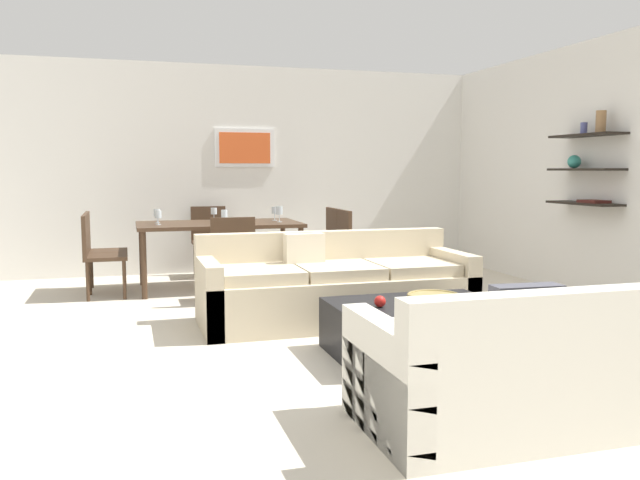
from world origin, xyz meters
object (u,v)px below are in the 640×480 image
at_px(dining_table, 219,228).
at_px(wine_glass_left_far, 157,213).
at_px(apple_on_coffee_table, 380,301).
at_px(wine_glass_foot, 224,215).
at_px(dining_chair_left_far, 99,246).
at_px(wine_glass_head, 214,211).
at_px(dining_chair_foot, 232,254).
at_px(dining_chair_head, 210,236).
at_px(wine_glass_left_near, 158,215).
at_px(loveseat_white, 516,370).
at_px(decorative_bowl, 434,299).
at_px(dining_chair_left_near, 97,250).
at_px(dining_chair_right_near, 335,242).
at_px(wine_glass_right_near, 279,211).
at_px(sofa_beige, 335,289).
at_px(wine_glass_right_far, 275,211).
at_px(dining_chair_right_far, 324,239).
at_px(coffee_table, 418,330).

relative_size(dining_table, wine_glass_left_far, 11.41).
relative_size(apple_on_coffee_table, wine_glass_foot, 0.49).
xyz_separation_m(dining_chair_left_far, wine_glass_head, (1.31, 0.21, 0.35)).
distance_m(dining_chair_left_far, wine_glass_left_far, 0.74).
bearing_deg(dining_chair_left_far, dining_chair_foot, -40.61).
distance_m(dining_chair_foot, dining_chair_head, 1.81).
height_order(dining_chair_foot, wine_glass_left_near, wine_glass_left_near).
bearing_deg(wine_glass_left_far, loveseat_white, -70.64).
height_order(decorative_bowl, dining_chair_left_far, dining_chair_left_far).
relative_size(dining_table, dining_chair_foot, 2.06).
xyz_separation_m(dining_chair_left_near, wine_glass_left_far, (0.64, 0.35, 0.36)).
height_order(dining_chair_right_near, wine_glass_head, wine_glass_head).
xyz_separation_m(decorative_bowl, dining_chair_left_far, (-2.40, 3.46, 0.08)).
bearing_deg(wine_glass_right_near, dining_chair_head, 123.33).
height_order(decorative_bowl, wine_glass_head, wine_glass_head).
xyz_separation_m(dining_table, wine_glass_right_near, (0.67, -0.12, 0.20)).
height_order(sofa_beige, dining_table, sofa_beige).
height_order(apple_on_coffee_table, wine_glass_head, wine_glass_head).
height_order(sofa_beige, wine_glass_right_far, wine_glass_right_far).
height_order(dining_chair_right_far, wine_glass_left_near, wine_glass_left_near).
bearing_deg(dining_chair_left_near, decorative_bowl, -51.38).
bearing_deg(dining_chair_foot, coffee_table, -66.16).
relative_size(dining_chair_right_near, wine_glass_foot, 5.15).
bearing_deg(wine_glass_right_far, coffee_table, -84.31).
xyz_separation_m(wine_glass_right_far, wine_glass_head, (-0.67, 0.31, -0.02)).
bearing_deg(coffee_table, wine_glass_right_far, 95.69).
bearing_deg(decorative_bowl, wine_glass_left_near, 119.58).
distance_m(dining_chair_foot, wine_glass_right_near, 1.10).
bearing_deg(wine_glass_right_near, wine_glass_right_far, 90.00).
xyz_separation_m(dining_chair_left_far, dining_chair_foot, (1.31, -1.13, 0.00)).
bearing_deg(dining_chair_foot, wine_glass_right_far, 56.67).
distance_m(coffee_table, dining_chair_left_far, 4.12).
xyz_separation_m(loveseat_white, wine_glass_head, (-0.95, 4.93, 0.56)).
distance_m(loveseat_white, dining_chair_foot, 3.72).
relative_size(apple_on_coffee_table, wine_glass_left_far, 0.52).
bearing_deg(dining_chair_head, dining_table, -90.00).
height_order(dining_chair_right_far, dining_chair_left_near, same).
bearing_deg(dining_chair_head, dining_chair_left_far, -152.64).
xyz_separation_m(dining_table, wine_glass_right_far, (0.67, 0.12, 0.18)).
xyz_separation_m(dining_chair_left_near, wine_glass_right_near, (1.99, 0.10, 0.37)).
xyz_separation_m(loveseat_white, dining_chair_right_far, (0.37, 4.72, 0.21)).
xyz_separation_m(wine_glass_left_near, wine_glass_foot, (0.67, -0.31, 0.01)).
relative_size(apple_on_coffee_table, dining_chair_foot, 0.09).
xyz_separation_m(sofa_beige, dining_chair_head, (-0.75, 2.87, 0.21)).
xyz_separation_m(wine_glass_right_far, wine_glass_left_far, (-1.35, -0.00, -0.00)).
bearing_deg(sofa_beige, wine_glass_head, 107.41).
xyz_separation_m(loveseat_white, wine_glass_right_far, (-0.27, 4.62, 0.57)).
bearing_deg(dining_chair_left_near, dining_chair_right_near, 0.00).
distance_m(sofa_beige, wine_glass_head, 2.58).
height_order(coffee_table, decorative_bowl, decorative_bowl).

